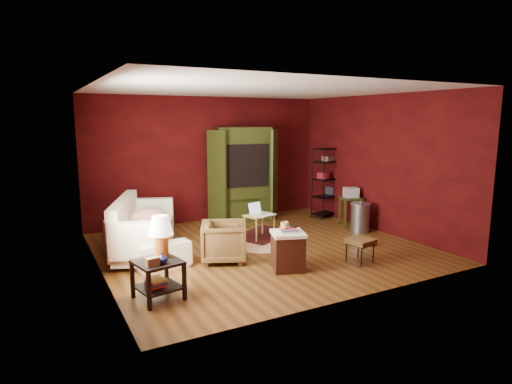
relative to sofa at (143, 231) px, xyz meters
The scene contains 18 objects.
room 2.25m from the sofa, 19.03° to the right, with size 5.54×5.04×2.84m.
sofa is the anchor object (origin of this frame).
armchair 1.45m from the sofa, 42.46° to the right, with size 0.70×0.66×0.72m, color black.
pet_bowl_steel 3.95m from the sofa, 15.81° to the right, with size 0.25×0.06×0.25m, color silver.
pet_bowl_turquoise 4.07m from the sofa, 20.88° to the right, with size 0.22×0.07×0.22m, color teal.
vase 2.13m from the sofa, 97.17° to the right, with size 0.14×0.14×0.14m, color #0D1841.
mug 2.52m from the sofa, 46.69° to the right, with size 0.13×0.10×0.13m, color #F1CD75.
side_table 1.94m from the sofa, 97.30° to the right, with size 0.64×0.64×1.08m.
sofa_cushions 0.05m from the sofa, 130.60° to the left, with size 1.53×2.28×0.89m.
hamper 2.55m from the sofa, 45.61° to the right, with size 0.62×0.62×0.69m.
footstool 3.65m from the sofa, 34.78° to the right, with size 0.45×0.45×0.39m.
rug_round 2.21m from the sofa, ahead, with size 1.89×1.89×0.01m.
rug_oriental 2.44m from the sofa, ahead, with size 1.51×1.33×0.01m.
laptop_desk 2.22m from the sofa, ahead, with size 0.65×0.56×0.70m.
tv_armoire 3.12m from the sofa, 29.62° to the left, with size 1.66×1.04×2.13m.
wire_shelving 4.70m from the sofa, 10.64° to the left, with size 0.86×0.55×1.64m.
small_stand 4.46m from the sofa, ahead, with size 0.55×0.55×0.85m.
trash_can 4.35m from the sofa, ahead, with size 0.50×0.50×0.65m.
Camera 1 is at (-3.60, -6.54, 2.31)m, focal length 30.00 mm.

